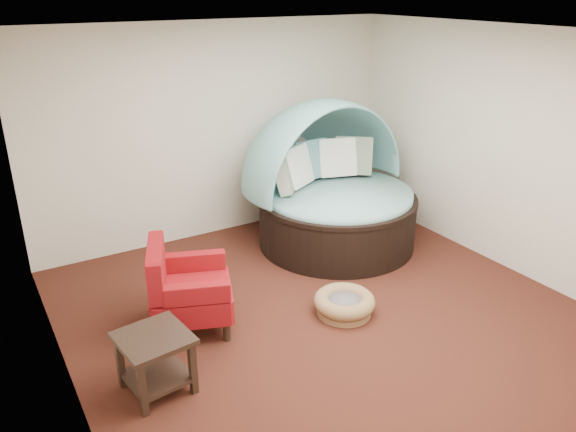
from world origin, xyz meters
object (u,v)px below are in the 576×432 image
canopy_daybed (332,179)px  side_table (155,355)px  pet_basket (344,303)px  red_armchair (185,289)px

canopy_daybed → side_table: bearing=-155.5°
canopy_daybed → side_table: 3.48m
side_table → pet_basket: bearing=4.1°
canopy_daybed → side_table: (-2.98, -1.72, -0.52)m
canopy_daybed → pet_basket: (-0.92, -1.57, -0.75)m
red_armchair → canopy_daybed: bearing=42.3°
canopy_daybed → red_armchair: canopy_daybed is taller
pet_basket → red_armchair: 1.64m
canopy_daybed → side_table: size_ratio=3.76×
canopy_daybed → red_armchair: (-2.41, -0.94, -0.45)m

